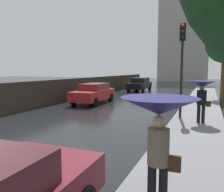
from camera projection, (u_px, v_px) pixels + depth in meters
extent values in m
cube|color=black|center=(139.00, 85.00, 25.75)|extent=(1.80, 4.28, 0.63)
cube|color=black|center=(140.00, 80.00, 25.95)|extent=(1.56, 2.30, 0.53)
cylinder|color=black|center=(143.00, 90.00, 24.19)|extent=(0.23, 0.62, 0.62)
cylinder|color=black|center=(128.00, 89.00, 24.83)|extent=(0.23, 0.62, 0.62)
cylinder|color=black|center=(150.00, 88.00, 26.75)|extent=(0.23, 0.62, 0.62)
cylinder|color=black|center=(136.00, 87.00, 27.38)|extent=(0.23, 0.62, 0.62)
cylinder|color=black|center=(0.00, 185.00, 4.17)|extent=(0.23, 0.61, 0.60)
cube|color=maroon|center=(93.00, 95.00, 16.33)|extent=(1.83, 4.34, 0.65)
cube|color=maroon|center=(95.00, 87.00, 16.46)|extent=(1.56, 2.35, 0.45)
cylinder|color=black|center=(95.00, 102.00, 14.78)|extent=(0.24, 0.62, 0.61)
cylinder|color=black|center=(74.00, 101.00, 15.32)|extent=(0.24, 0.62, 0.61)
cylinder|color=black|center=(111.00, 97.00, 17.41)|extent=(0.24, 0.62, 0.61)
cylinder|color=black|center=(92.00, 96.00, 17.95)|extent=(0.24, 0.62, 0.61)
cylinder|color=black|center=(152.00, 186.00, 3.71)|extent=(0.14, 0.14, 0.75)
cylinder|color=black|center=(163.00, 188.00, 3.65)|extent=(0.14, 0.14, 0.75)
cylinder|color=#726651|center=(158.00, 147.00, 3.60)|extent=(0.34, 0.34, 0.58)
sphere|color=tan|center=(159.00, 122.00, 3.56)|extent=(0.20, 0.20, 0.20)
cube|color=#3F2314|center=(174.00, 164.00, 3.55)|extent=(0.20, 0.11, 0.24)
cylinder|color=#4C4C51|center=(159.00, 124.00, 3.56)|extent=(0.02, 0.02, 0.83)
cone|color=navy|center=(159.00, 106.00, 3.53)|extent=(1.20, 1.20, 0.27)
cylinder|color=black|center=(199.00, 114.00, 9.73)|extent=(0.14, 0.14, 0.78)
cylinder|color=black|center=(203.00, 114.00, 9.66)|extent=(0.14, 0.14, 0.78)
cylinder|color=black|center=(202.00, 97.00, 9.61)|extent=(0.39, 0.39, 0.60)
sphere|color=#8C6647|center=(202.00, 88.00, 9.57)|extent=(0.21, 0.21, 0.21)
cube|color=#3F2314|center=(208.00, 104.00, 9.54)|extent=(0.20, 0.10, 0.24)
cylinder|color=#4C4C51|center=(202.00, 90.00, 9.58)|extent=(0.02, 0.02, 0.75)
cone|color=navy|center=(202.00, 84.00, 9.55)|extent=(1.07, 1.07, 0.22)
cylinder|color=black|center=(181.00, 80.00, 10.64)|extent=(0.12, 0.12, 3.55)
cube|color=black|center=(183.00, 32.00, 10.40)|extent=(0.26, 0.26, 0.75)
sphere|color=red|center=(183.00, 26.00, 10.21)|extent=(0.17, 0.17, 0.17)
sphere|color=#392405|center=(182.00, 32.00, 10.24)|extent=(0.17, 0.17, 0.17)
sphere|color=black|center=(182.00, 37.00, 10.27)|extent=(0.17, 0.17, 0.17)
cylinder|color=#4C3823|center=(223.00, 79.00, 17.72)|extent=(0.38, 0.38, 3.31)
cube|color=#9E9993|center=(184.00, 12.00, 48.02)|extent=(10.55, 8.59, 28.63)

